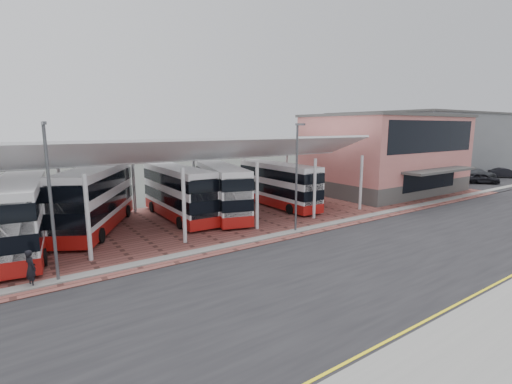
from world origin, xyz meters
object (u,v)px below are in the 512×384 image
bus_1 (21,216)px  carpark_car_a (482,178)px  bus_3 (178,193)px  carpark_car_c (505,173)px  terminal (386,153)px  pedestrian (31,268)px  bus_4 (221,191)px  carpark_car_b (478,173)px  bus_5 (279,185)px  bus_2 (96,199)px

bus_1 → carpark_car_a: bearing=4.7°
bus_3 → carpark_car_c: size_ratio=2.41×
terminal → bus_1: (-38.10, -1.26, -2.34)m
bus_3 → pedestrian: 14.64m
bus_4 → pedestrian: bus_4 is taller
terminal → carpark_car_b: bearing=-4.2°
bus_3 → bus_5: (10.04, -1.18, -0.08)m
bus_3 → carpark_car_b: size_ratio=2.11×
carpark_car_b → bus_5: bearing=127.0°
bus_1 → bus_3: 11.80m
terminal → carpark_car_c: 25.83m
bus_2 → terminal: bearing=26.6°
bus_1 → carpark_car_b: bus_1 is taller
bus_5 → carpark_car_c: size_ratio=2.32×
bus_1 → bus_3: bus_1 is taller
bus_3 → bus_4: (3.55, -1.24, 0.02)m
terminal → carpark_car_c: terminal is taller
bus_1 → pedestrian: 6.48m
carpark_car_a → bus_4: bearing=133.5°
bus_1 → carpark_car_b: 59.09m
terminal → bus_3: size_ratio=1.70×
terminal → bus_1: bearing=-178.1°
bus_4 → bus_5: bus_4 is taller
bus_3 → pedestrian: size_ratio=5.84×
bus_1 → carpark_car_b: (59.07, -0.29, -1.49)m
bus_2 → pedestrian: 10.53m
bus_4 → bus_2: bearing=-172.5°
bus_2 → carpark_car_b: (54.06, -3.07, -1.60)m
bus_5 → carpark_car_b: bus_5 is taller
carpark_car_b → carpark_car_c: carpark_car_b is taller
carpark_car_c → bus_3: bearing=136.7°
bus_1 → bus_2: (5.01, 2.79, 0.11)m
terminal → pedestrian: terminal is taller
bus_5 → pedestrian: size_ratio=5.61×
terminal → carpark_car_b: 21.38m
bus_4 → carpark_car_b: bus_4 is taller
pedestrian → carpark_car_c: pedestrian is taller
bus_4 → bus_3: bearing=176.7°
bus_3 → carpark_car_a: bearing=-5.8°
carpark_car_a → bus_5: bearing=132.1°
bus_3 → carpark_car_a: (42.33, -5.67, -1.43)m
bus_1 → bus_4: bus_1 is taller
bus_4 → carpark_car_a: bearing=9.4°
bus_5 → pedestrian: (-21.60, -7.70, -1.19)m
bus_1 → carpark_car_a: size_ratio=2.56×
terminal → bus_2: 33.20m
carpark_car_a → carpark_car_c: 9.59m
terminal → bus_5: terminal is taller
bus_3 → bus_5: size_ratio=1.04×
pedestrian → carpark_car_a: 53.99m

